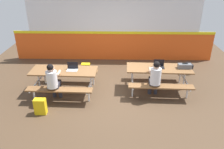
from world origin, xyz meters
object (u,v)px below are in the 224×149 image
(picnic_table_left, at_px, (64,75))
(satchel_spare, at_px, (86,69))
(toolbox_grey, at_px, (185,66))
(student_nearer, at_px, (53,79))
(backpack_dark, at_px, (40,106))
(laptop_silver, at_px, (72,68))
(tote_bag_bright, at_px, (188,69))
(student_further, at_px, (155,76))
(picnic_table_right, at_px, (159,72))
(laptop_dark, at_px, (159,66))

(picnic_table_left, height_order, satchel_spare, picnic_table_left)
(toolbox_grey, bearing_deg, student_nearer, -168.47)
(toolbox_grey, height_order, backpack_dark, toolbox_grey)
(laptop_silver, bearing_deg, tote_bag_bright, 19.33)
(student_nearer, distance_m, student_further, 2.88)
(picnic_table_left, xyz_separation_m, laptop_silver, (0.26, 0.03, 0.21))
(picnic_table_right, height_order, laptop_silver, laptop_silver)
(laptop_silver, bearing_deg, backpack_dark, -119.57)
(backpack_dark, bearing_deg, student_further, 15.56)
(picnic_table_right, bearing_deg, student_further, -109.79)
(laptop_silver, distance_m, satchel_spare, 1.34)
(student_nearer, relative_size, backpack_dark, 2.74)
(laptop_dark, relative_size, tote_bag_bright, 0.76)
(toolbox_grey, bearing_deg, picnic_table_right, 178.16)
(backpack_dark, bearing_deg, picnic_table_left, 70.23)
(satchel_spare, bearing_deg, toolbox_grey, -17.33)
(laptop_silver, height_order, satchel_spare, laptop_silver)
(tote_bag_bright, relative_size, satchel_spare, 0.98)
(student_further, bearing_deg, student_nearer, -174.92)
(picnic_table_right, relative_size, satchel_spare, 4.53)
(picnic_table_left, distance_m, satchel_spare, 1.36)
(laptop_silver, distance_m, tote_bag_bright, 4.16)
(laptop_silver, relative_size, satchel_spare, 0.74)
(picnic_table_right, distance_m, laptop_silver, 2.64)
(picnic_table_right, height_order, backpack_dark, picnic_table_right)
(picnic_table_left, distance_m, student_further, 2.70)
(laptop_silver, xyz_separation_m, toolbox_grey, (3.39, 0.20, 0.02))
(picnic_table_left, relative_size, laptop_dark, 6.10)
(toolbox_grey, xyz_separation_m, backpack_dark, (-4.06, -1.39, -0.60))
(student_further, height_order, satchel_spare, student_further)
(student_nearer, height_order, student_further, same)
(picnic_table_right, distance_m, tote_bag_bright, 1.74)
(picnic_table_right, relative_size, laptop_silver, 6.10)
(backpack_dark, distance_m, tote_bag_bright, 5.22)
(toolbox_grey, bearing_deg, tote_bag_bright, 66.84)
(picnic_table_right, relative_size, tote_bag_bright, 4.64)
(laptop_silver, relative_size, toolbox_grey, 0.82)
(laptop_dark, bearing_deg, picnic_table_left, -174.18)
(student_nearer, xyz_separation_m, toolbox_grey, (3.83, 0.78, 0.10))
(picnic_table_right, relative_size, student_further, 1.65)
(backpack_dark, height_order, satchel_spare, same)
(backpack_dark, bearing_deg, laptop_silver, 60.43)
(satchel_spare, bearing_deg, student_nearer, -110.79)
(student_further, relative_size, toolbox_grey, 3.02)
(toolbox_grey, bearing_deg, laptop_silver, -176.59)
(student_nearer, height_order, laptop_dark, student_nearer)
(tote_bag_bright, bearing_deg, laptop_dark, -139.02)
(picnic_table_right, relative_size, laptop_dark, 6.10)
(picnic_table_left, xyz_separation_m, toolbox_grey, (3.64, 0.23, 0.23))
(satchel_spare, bearing_deg, laptop_dark, -21.12)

